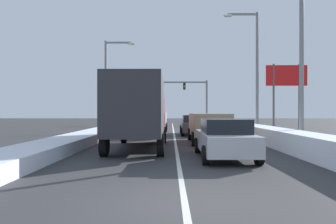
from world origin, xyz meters
The scene contains 15 objects.
ground_plane centered at (0.00, 15.53, 0.00)m, with size 120.00×120.00×0.00m, color #333335.
lane_stripe_between_right_lane_and_center_lane centered at (0.00, 19.41, 0.00)m, with size 0.14×42.69×0.01m, color silver.
snow_bank_right_shoulder centered at (5.30, 19.41, 0.44)m, with size 1.39×42.69×0.89m, color silver.
snow_bank_left_shoulder centered at (-5.30, 19.41, 0.26)m, with size 1.94×42.69×0.52m, color silver.
sedan_silver_right_lane_nearest centered at (1.79, 5.83, 0.76)m, with size 2.00×4.50×1.51m.
suv_tan_right_lane_second centered at (1.90, 11.83, 1.02)m, with size 2.16×4.90×1.67m.
sedan_charcoal_right_lane_third centered at (1.49, 18.02, 0.76)m, with size 2.00×4.50×1.51m.
box_truck_center_lane_nearest centered at (-1.80, 8.75, 1.90)m, with size 2.53×7.20×3.36m.
sedan_gray_center_lane_second centered at (-1.89, 16.06, 0.76)m, with size 2.00×4.50×1.51m.
suv_white_center_lane_third centered at (-1.67, 23.04, 1.02)m, with size 2.16×4.90×1.67m.
traffic_light_gantry centered at (2.57, 38.80, 4.50)m, with size 7.54×0.47×6.20m.
street_lamp_right_near centered at (5.96, 9.70, 4.86)m, with size 2.66×0.36×8.12m.
street_lamp_right_mid centered at (5.90, 17.47, 5.44)m, with size 2.66×0.36×9.22m.
street_lamp_left_mid centered at (-5.47, 20.89, 4.73)m, with size 2.66×0.36×7.86m.
roadside_sign_right centered at (8.78, 18.47, 4.02)m, with size 3.20×0.16×5.50m.
Camera 1 is at (-0.28, -6.25, 1.80)m, focal length 33.83 mm.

